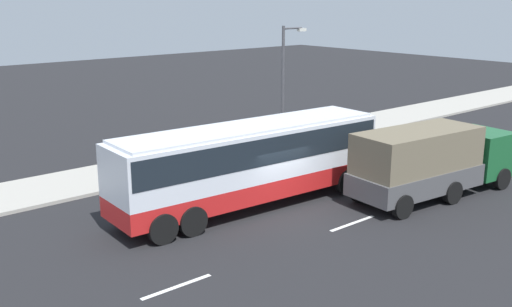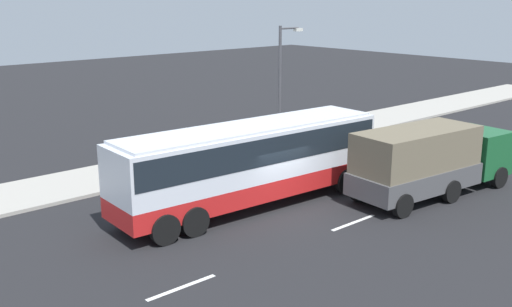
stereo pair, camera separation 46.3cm
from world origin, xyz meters
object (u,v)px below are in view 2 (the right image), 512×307
coach_bus (251,157)px  street_lamp (282,79)px  car_silver_hatch (503,146)px  cargo_truck (431,159)px  pedestrian_near_curb (173,147)px

coach_bus → street_lamp: size_ratio=1.78×
car_silver_hatch → coach_bus: bearing=168.2°
cargo_truck → pedestrian_near_curb: 12.13m
pedestrian_near_curb → street_lamp: size_ratio=0.25×
cargo_truck → coach_bus: bearing=155.1°
cargo_truck → car_silver_hatch: bearing=10.5°
coach_bus → car_silver_hatch: (14.43, -3.30, -1.34)m
pedestrian_near_curb → street_lamp: 7.09m
coach_bus → car_silver_hatch: bearing=-9.8°
pedestrian_near_curb → street_lamp: street_lamp is taller
coach_bus → car_silver_hatch: 14.86m
street_lamp → pedestrian_near_curb: bearing=171.5°
pedestrian_near_curb → coach_bus: bearing=-37.3°
car_silver_hatch → street_lamp: (-7.30, 8.94, 3.21)m
car_silver_hatch → street_lamp: 11.98m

